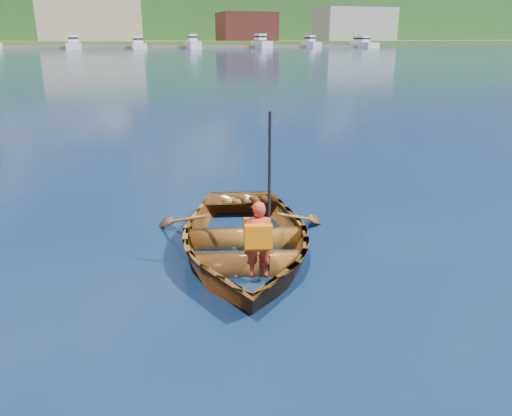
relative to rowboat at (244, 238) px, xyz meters
The scene contains 8 objects.
ground 1.05m from the rowboat, 66.25° to the left, with size 600.00×600.00×0.00m.
rowboat is the anchor object (origin of this frame).
child_paddler 0.98m from the rowboat, 93.19° to the right, with size 0.42×0.40×2.08m.
shoreline 237.76m from the rowboat, 89.90° to the left, with size 400.00×140.00×22.00m.
dock 148.96m from the rowboat, 89.04° to the left, with size 160.02×10.87×0.80m.
waterfront_buildings 166.26m from the rowboat, 92.53° to the left, with size 202.00×16.00×14.00m.
marina_yachts 144.84m from the rowboat, 84.89° to the left, with size 143.45×13.76×4.35m.
hillside_trees 239.77m from the rowboat, 97.14° to the left, with size 258.48×84.34×24.86m.
Camera 1 is at (-2.11, -7.38, 3.00)m, focal length 35.00 mm.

